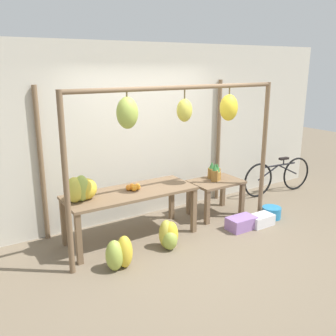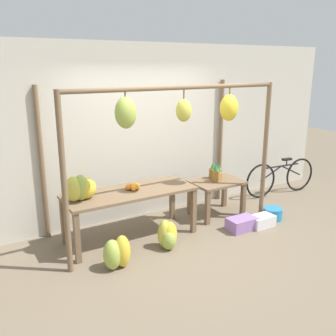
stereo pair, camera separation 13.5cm
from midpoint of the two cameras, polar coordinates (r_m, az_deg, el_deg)
name	(u,v)px [view 1 (the left image)]	position (r m, az deg, el deg)	size (l,w,h in m)	color
ground_plane	(193,250)	(5.28, 3.05, -12.34)	(20.00, 20.00, 0.00)	#756651
shop_wall_back	(139,133)	(6.07, -5.10, 5.36)	(8.00, 0.08, 2.80)	beige
stall_awning	(173,128)	(5.18, 0.06, 6.18)	(3.25, 1.27, 2.21)	brown
display_table_main	(131,197)	(5.38, -6.43, -4.47)	(1.88, 0.72, 0.73)	brown
display_table_side	(216,188)	(6.31, 6.69, -3.01)	(0.84, 0.60, 0.60)	brown
banana_pile_on_table	(81,189)	(5.07, -13.92, -3.12)	(0.53, 0.38, 0.35)	gold
orange_pile	(134,187)	(5.38, -5.94, -2.93)	(0.22, 0.19, 0.09)	orange
pineapple_cluster	(215,173)	(6.31, 6.58, -0.71)	(0.29, 0.29, 0.32)	#A3702D
banana_pile_ground_left	(119,254)	(4.79, -8.25, -12.80)	(0.42, 0.32, 0.43)	gold
banana_pile_ground_right	(169,236)	(5.24, -0.64, -10.30)	(0.33, 0.36, 0.41)	yellow
fruit_crate_white	(241,223)	(5.94, 10.46, -8.25)	(0.45, 0.28, 0.19)	#9970B7
blue_bucket	(271,213)	(6.45, 14.91, -6.58)	(0.31, 0.31, 0.19)	teal
parked_bicycle	(278,176)	(7.63, 15.91, -1.19)	(1.64, 0.18, 0.71)	black
fruit_crate_purple	(261,220)	(6.13, 13.33, -7.73)	(0.40, 0.25, 0.17)	silver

